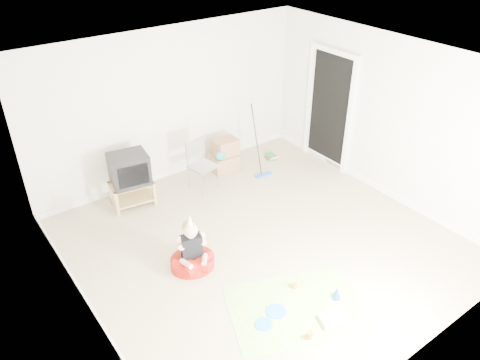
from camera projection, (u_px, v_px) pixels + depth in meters
ground at (262, 242)px, 6.78m from camera, size 5.00×5.00×0.00m
doorway_recess at (330, 111)px, 8.33m from camera, size 0.02×0.90×2.05m
tv_stand at (132, 191)px, 7.48m from camera, size 0.72×0.51×0.42m
crt_tv at (129, 169)px, 7.27m from camera, size 0.64×0.56×0.50m
folding_chair at (203, 166)px, 7.80m from camera, size 0.46×0.44×0.90m
cardboard_boxes at (225, 156)px, 8.42m from camera, size 0.51×0.40×0.60m
floor_mop at (264, 163)px, 8.25m from camera, size 0.32×0.42×1.26m
book_pile at (271, 156)px, 8.93m from camera, size 0.25×0.28×0.10m
seated_woman at (192, 256)px, 6.24m from camera, size 0.73×0.73×0.86m
party_mat at (295, 309)px, 5.69m from camera, size 1.91×1.68×0.01m
birthday_cake at (332, 320)px, 5.50m from camera, size 0.32×0.29×0.14m
blue_plate_near at (276, 311)px, 5.64m from camera, size 0.31×0.31×0.01m
blue_plate_far at (264, 324)px, 5.48m from camera, size 0.23×0.23×0.01m
orange_cup_near at (294, 286)px, 5.97m from camera, size 0.08×0.08×0.07m
orange_cup_far at (309, 335)px, 5.29m from camera, size 0.09×0.09×0.09m
blue_party_hat at (337, 293)px, 5.79m from camera, size 0.12×0.12×0.17m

